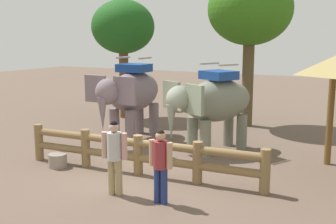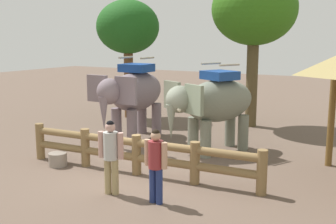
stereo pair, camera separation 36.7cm
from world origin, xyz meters
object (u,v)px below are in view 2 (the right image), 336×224
elephant_near_left (133,94)px  tourist_man_in_blue (156,161)px  feed_bucket (58,159)px  tourist_woman_in_black (111,152)px  tree_back_center (254,11)px  tree_far_left (128,28)px  elephant_center (214,103)px  log_fence (136,152)px

elephant_near_left → tourist_man_in_blue: 5.80m
tourist_man_in_blue → feed_bucket: bearing=167.3°
tourist_woman_in_black → tree_back_center: bearing=88.5°
tourist_man_in_blue → tree_back_center: bearing=96.2°
tourist_man_in_blue → feed_bucket: size_ratio=3.24×
elephant_near_left → tourist_woman_in_black: size_ratio=1.94×
tourist_man_in_blue → tree_far_left: tree_far_left is taller
tourist_man_in_blue → tree_far_left: size_ratio=0.32×
elephant_center → tree_back_center: bearing=94.1°
elephant_near_left → tree_back_center: tree_back_center is taller
tree_back_center → log_fence: bearing=-94.1°
elephant_center → tourist_man_in_blue: size_ratio=1.99×
tourist_woman_in_black → tree_far_left: size_ratio=0.33×
log_fence → tourist_woman_in_black: (0.30, -1.43, 0.38)m
tree_far_left → tree_back_center: 5.43m
elephant_near_left → elephant_center: 3.07m
log_fence → tree_far_left: tree_far_left is taller
elephant_near_left → feed_bucket: (-0.05, -3.59, -1.42)m
tourist_woman_in_black → tree_far_left: 9.75m
log_fence → elephant_center: size_ratio=2.08×
tourist_man_in_blue → log_fence: bearing=136.7°
tourist_man_in_blue → feed_bucket: 3.91m
elephant_center → tree_back_center: size_ratio=0.54×
elephant_near_left → elephant_center: elephant_near_left is taller
log_fence → feed_bucket: (-2.29, -0.52, -0.42)m
elephant_near_left → feed_bucket: 3.86m
tourist_woman_in_black → feed_bucket: tourist_woman_in_black is taller
elephant_near_left → log_fence: bearing=-53.9°
elephant_center → feed_bucket: size_ratio=6.44×
log_fence → tourist_man_in_blue: size_ratio=4.14×
tree_far_left → tree_back_center: (5.32, 0.88, 0.63)m
tourist_woman_in_black → tree_far_left: bearing=123.2°
elephant_near_left → tree_far_left: (-2.56, 3.30, 2.28)m
elephant_center → elephant_near_left: bearing=177.9°
log_fence → feed_bucket: bearing=-167.3°
elephant_near_left → tree_back_center: 5.79m
feed_bucket → log_fence: bearing=12.7°
elephant_near_left → tourist_woman_in_black: bearing=-60.5°
elephant_center → tree_back_center: (-0.31, 4.29, 2.97)m
tourist_woman_in_black → tourist_man_in_blue: size_ratio=1.05×
elephant_near_left → tree_far_left: 4.76m
tourist_woman_in_black → tree_back_center: tree_back_center is taller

